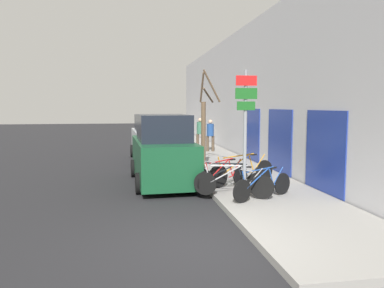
% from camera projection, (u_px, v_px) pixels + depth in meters
% --- Properties ---
extents(ground_plane, '(80.00, 80.00, 0.00)m').
position_uv_depth(ground_plane, '(158.00, 161.00, 18.02)').
color(ground_plane, black).
extents(sidewalk_curb, '(3.20, 32.00, 0.15)m').
position_uv_depth(sidewalk_curb, '(200.00, 151.00, 21.19)').
color(sidewalk_curb, gray).
rests_on(sidewalk_curb, ground).
extents(building_facade, '(0.23, 32.00, 6.50)m').
position_uv_depth(building_facade, '(231.00, 96.00, 21.08)').
color(building_facade, '#BCBCC1').
rests_on(building_facade, ground).
extents(signpost, '(0.58, 0.11, 3.41)m').
position_uv_depth(signpost, '(245.00, 127.00, 9.62)').
color(signpost, gray).
rests_on(signpost, sidewalk_curb).
extents(bicycle_0, '(1.96, 1.01, 0.85)m').
position_uv_depth(bicycle_0, '(263.00, 185.00, 10.07)').
color(bicycle_0, black).
rests_on(bicycle_0, sidewalk_curb).
extents(bicycle_1, '(2.01, 1.05, 0.91)m').
position_uv_depth(bicycle_1, '(233.00, 183.00, 10.23)').
color(bicycle_1, black).
rests_on(bicycle_1, sidewalk_curb).
extents(bicycle_2, '(1.95, 1.32, 0.89)m').
position_uv_depth(bicycle_2, '(229.00, 180.00, 10.76)').
color(bicycle_2, black).
rests_on(bicycle_2, sidewalk_curb).
extents(bicycle_3, '(1.86, 1.28, 0.91)m').
position_uv_depth(bicycle_3, '(224.00, 176.00, 11.24)').
color(bicycle_3, black).
rests_on(bicycle_3, sidewalk_curb).
extents(bicycle_4, '(2.42, 1.06, 0.98)m').
position_uv_depth(bicycle_4, '(242.00, 172.00, 11.86)').
color(bicycle_4, black).
rests_on(bicycle_4, sidewalk_curb).
extents(parked_car_0, '(2.16, 4.61, 2.36)m').
position_uv_depth(parked_car_0, '(163.00, 152.00, 12.68)').
color(parked_car_0, '#144728').
rests_on(parked_car_0, ground).
extents(parked_car_1, '(2.23, 4.69, 2.24)m').
position_uv_depth(parked_car_1, '(153.00, 140.00, 18.06)').
color(parked_car_1, '#B2B7BC').
rests_on(parked_car_1, ground).
extents(pedestrian_near, '(0.47, 0.40, 1.81)m').
position_uv_depth(pedestrian_near, '(200.00, 131.00, 21.70)').
color(pedestrian_near, '#4C3D2D').
rests_on(pedestrian_near, sidewalk_curb).
extents(pedestrian_far, '(0.45, 0.39, 1.75)m').
position_uv_depth(pedestrian_far, '(210.00, 133.00, 20.62)').
color(pedestrian_far, '#4C3D2D').
rests_on(pedestrian_far, sidewalk_curb).
extents(street_tree, '(0.88, 1.00, 3.95)m').
position_uv_depth(street_tree, '(204.00, 126.00, 15.13)').
color(street_tree, brown).
rests_on(street_tree, sidewalk_curb).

